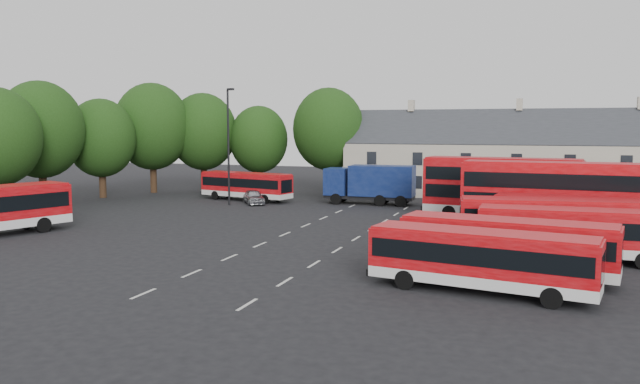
% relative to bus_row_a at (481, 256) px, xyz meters
% --- Properties ---
extents(ground, '(140.00, 140.00, 0.00)m').
position_rel_bus_row_a_xyz_m(ground, '(-13.82, 9.01, -1.65)').
color(ground, black).
rests_on(ground, ground).
extents(lane_markings, '(5.15, 33.80, 0.01)m').
position_rel_bus_row_a_xyz_m(lane_markings, '(-11.32, 11.01, -1.64)').
color(lane_markings, beige).
rests_on(lane_markings, ground).
extents(treeline, '(29.92, 32.59, 12.01)m').
position_rel_bus_row_a_xyz_m(treeline, '(-34.56, 28.37, 5.03)').
color(treeline, black).
rests_on(treeline, ground).
extents(terrace_houses, '(35.70, 7.13, 10.06)m').
position_rel_bus_row_a_xyz_m(terrace_houses, '(0.18, 39.01, 2.21)').
color(terrace_houses, beige).
rests_on(terrace_houses, ground).
extents(bus_row_a, '(9.94, 3.73, 2.75)m').
position_rel_bus_row_a_xyz_m(bus_row_a, '(0.00, 0.00, 0.00)').
color(bus_row_a, silver).
rests_on(bus_row_a, ground).
extents(bus_row_b, '(10.25, 3.72, 2.84)m').
position_rel_bus_row_a_xyz_m(bus_row_b, '(0.91, 3.31, 0.05)').
color(bus_row_b, silver).
rests_on(bus_row_b, ground).
extents(bus_row_c, '(10.18, 2.75, 2.85)m').
position_rel_bus_row_a_xyz_m(bus_row_c, '(4.20, 8.31, 0.06)').
color(bus_row_c, silver).
rests_on(bus_row_c, ground).
extents(bus_row_d, '(10.76, 3.87, 2.98)m').
position_rel_bus_row_a_xyz_m(bus_row_d, '(3.02, 11.70, 0.14)').
color(bus_row_d, silver).
rests_on(bus_row_d, ground).
extents(bus_row_e, '(10.48, 3.65, 2.90)m').
position_rel_bus_row_a_xyz_m(bus_row_e, '(4.73, 13.94, 0.09)').
color(bus_row_e, silver).
rests_on(bus_row_e, ground).
extents(bus_dd_south, '(12.01, 3.56, 4.86)m').
position_rel_bus_row_a_xyz_m(bus_dd_south, '(3.13, 17.60, 1.12)').
color(bus_dd_south, silver).
rests_on(bus_dd_south, ground).
extents(bus_dd_north, '(12.00, 3.80, 4.84)m').
position_rel_bus_row_a_xyz_m(bus_dd_north, '(-0.45, 22.67, 1.10)').
color(bus_dd_north, silver).
rests_on(bus_dd_north, ground).
extents(bus_north, '(9.98, 4.30, 2.75)m').
position_rel_bus_row_a_xyz_m(bus_north, '(-24.81, 27.52, 0.00)').
color(bus_north, silver).
rests_on(bus_north, ground).
extents(box_truck, '(8.42, 2.94, 3.64)m').
position_rel_bus_row_a_xyz_m(box_truck, '(-12.54, 28.84, 0.40)').
color(box_truck, black).
rests_on(box_truck, ground).
extents(silver_car, '(3.63, 4.17, 1.36)m').
position_rel_bus_row_a_xyz_m(silver_car, '(-22.98, 25.40, -0.97)').
color(silver_car, '#AFB1B7').
rests_on(silver_car, ground).
extents(lamppost, '(0.74, 0.30, 10.73)m').
position_rel_bus_row_a_xyz_m(lamppost, '(-24.84, 24.05, 4.08)').
color(lamppost, black).
rests_on(lamppost, ground).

